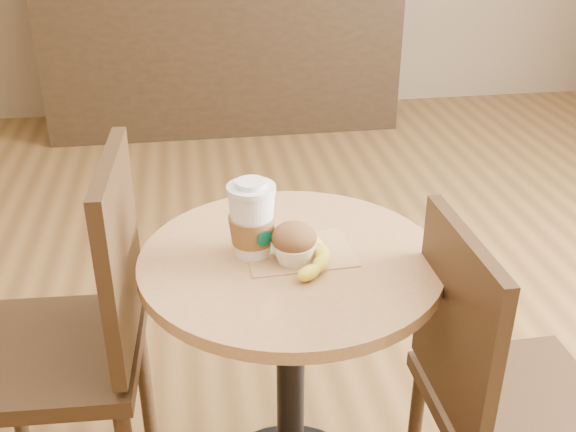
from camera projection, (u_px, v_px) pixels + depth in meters
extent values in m
cylinder|color=black|center=(290.00, 384.00, 1.69)|extent=(0.07, 0.07, 0.72)
cylinder|color=#AC7D4F|center=(291.00, 261.00, 1.52)|extent=(0.69, 0.69, 0.03)
cube|color=#372413|center=(51.00, 354.00, 1.62)|extent=(0.45, 0.45, 0.04)
cylinder|color=#372413|center=(11.00, 385.00, 1.88)|extent=(0.04, 0.04, 0.49)
cylinder|color=#372413|center=(144.00, 376.00, 1.91)|extent=(0.04, 0.04, 0.49)
cube|color=#372413|center=(120.00, 253.00, 1.52)|extent=(0.05, 0.41, 0.45)
cube|color=#372413|center=(518.00, 403.00, 1.53)|extent=(0.40, 0.40, 0.04)
cylinder|color=#372413|center=(534.00, 416.00, 1.80)|extent=(0.04, 0.04, 0.44)
cylinder|color=#372413|center=(415.00, 431.00, 1.75)|extent=(0.04, 0.04, 0.44)
cube|color=#372413|center=(456.00, 323.00, 1.39)|extent=(0.03, 0.37, 0.41)
cube|color=black|center=(223.00, 49.00, 4.33)|extent=(2.20, 0.60, 1.00)
cube|color=#A67C50|center=(299.00, 252.00, 1.53)|extent=(0.25, 0.19, 0.00)
cylinder|color=silver|center=(251.00, 189.00, 1.45)|extent=(0.11, 0.11, 0.01)
cylinder|color=silver|center=(251.00, 183.00, 1.44)|extent=(0.07, 0.07, 0.01)
cylinder|color=#06432C|center=(265.00, 239.00, 1.46)|extent=(0.03, 0.02, 0.04)
ellipsoid|color=brown|center=(294.00, 237.00, 1.46)|extent=(0.10, 0.10, 0.06)
ellipsoid|color=beige|center=(294.00, 229.00, 1.45)|extent=(0.04, 0.04, 0.02)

